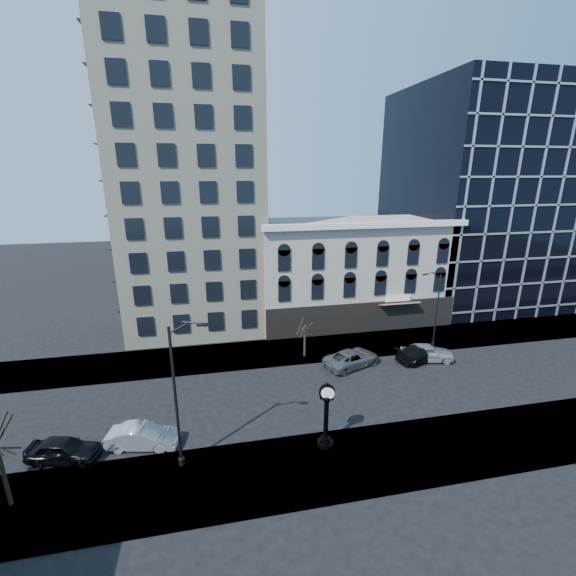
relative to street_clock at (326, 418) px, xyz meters
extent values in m
plane|color=black|center=(-2.44, 6.36, -2.25)|extent=(160.00, 160.00, 0.00)
cube|color=gray|center=(-2.44, 14.36, -2.19)|extent=(160.00, 6.00, 0.12)
cube|color=gray|center=(-2.44, -1.64, -2.19)|extent=(160.00, 6.00, 0.12)
cube|color=beige|center=(-8.44, 25.36, 16.75)|extent=(15.00, 15.00, 38.00)
cube|color=#B3A594|center=(9.56, 22.36, 3.75)|extent=(22.00, 10.00, 12.00)
cube|color=white|center=(9.56, 17.16, 9.95)|extent=(22.60, 0.80, 0.60)
cube|color=black|center=(9.56, 17.31, -0.45)|extent=(22.00, 0.30, 3.60)
cube|color=maroon|center=(13.56, 16.76, 1.15)|extent=(4.50, 1.18, 0.55)
cube|color=black|center=(29.56, 27.36, 11.75)|extent=(20.00, 20.00, 28.00)
cylinder|color=black|center=(0.00, 0.00, -1.98)|extent=(1.07, 1.07, 0.29)
cylinder|color=black|center=(0.00, 0.00, -1.74)|extent=(0.78, 0.78, 0.19)
cylinder|color=black|center=(0.00, 0.00, -1.57)|extent=(0.58, 0.58, 0.16)
cylinder|color=black|center=(0.00, 0.00, -0.09)|extent=(0.31, 0.31, 2.82)
sphere|color=black|center=(0.00, 0.00, 1.41)|extent=(0.54, 0.54, 0.54)
cube|color=black|center=(0.00, 0.00, 1.51)|extent=(0.90, 0.48, 0.24)
cylinder|color=black|center=(0.00, 0.00, 1.90)|extent=(1.06, 0.61, 1.01)
cylinder|color=white|center=(0.00, -0.17, 1.90)|extent=(0.82, 0.29, 0.85)
cylinder|color=white|center=(0.00, 0.17, 1.90)|extent=(0.82, 0.29, 0.85)
sphere|color=black|center=(0.00, 0.00, 2.48)|extent=(0.19, 0.19, 0.19)
cylinder|color=black|center=(-9.27, 0.09, 2.50)|extent=(0.17, 0.17, 9.25)
cylinder|color=black|center=(-9.27, 0.09, -1.91)|extent=(0.39, 0.39, 0.43)
cube|color=black|center=(-7.28, -0.39, 7.28)|extent=(0.63, 0.37, 0.15)
cylinder|color=black|center=(15.49, 12.54, 1.71)|extent=(0.14, 0.14, 7.68)
cylinder|color=black|center=(15.49, 12.54, -1.95)|extent=(0.32, 0.32, 0.36)
cube|color=black|center=(13.80, 12.36, 5.69)|extent=(0.51, 0.25, 0.13)
cylinder|color=#312718|center=(-18.28, -1.14, -0.15)|extent=(0.23, 0.23, 3.95)
cylinder|color=#312718|center=(1.72, 12.82, -0.81)|extent=(0.23, 0.23, 2.64)
imported|color=black|center=(-16.59, 2.11, -1.49)|extent=(4.73, 2.65, 1.52)
imported|color=#A5A8AD|center=(-11.87, 2.44, -1.49)|extent=(4.85, 2.48, 1.53)
imported|color=#595B60|center=(5.65, 10.22, -1.48)|extent=(6.11, 4.36, 1.55)
imported|color=black|center=(12.68, 9.94, -1.47)|extent=(5.77, 3.49, 1.56)
imported|color=#A5A8AD|center=(13.13, 9.77, -1.39)|extent=(5.32, 2.94, 1.71)
camera|label=1|loc=(-6.68, -20.54, 15.40)|focal=24.00mm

